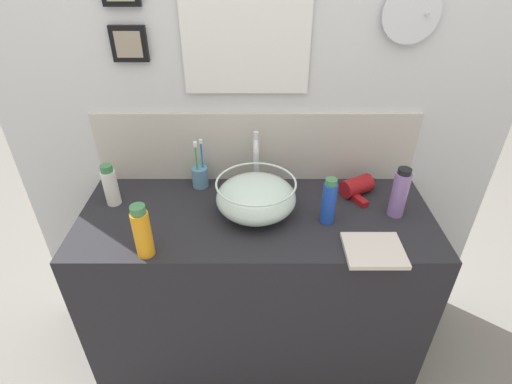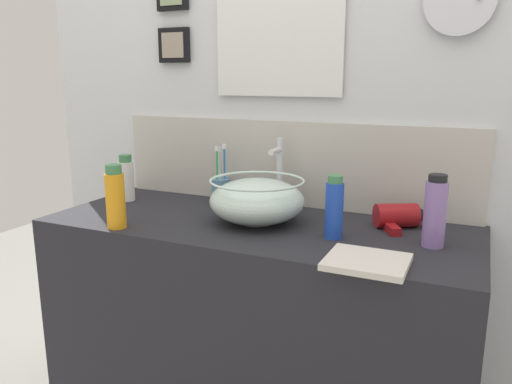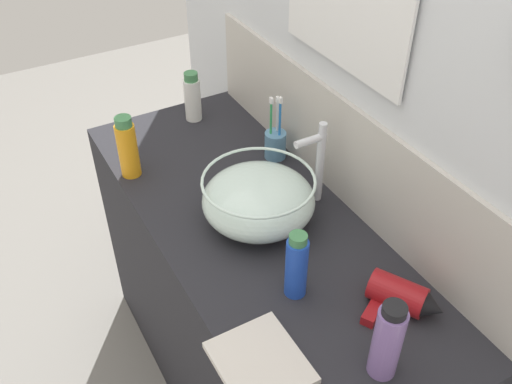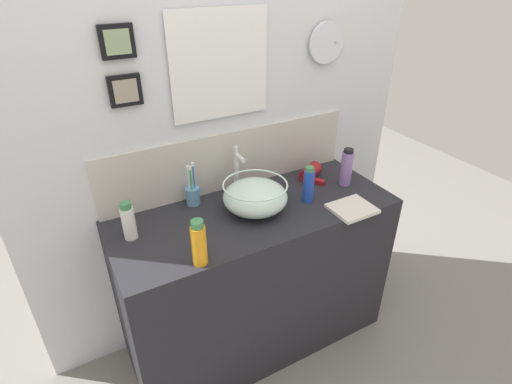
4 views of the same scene
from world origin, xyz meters
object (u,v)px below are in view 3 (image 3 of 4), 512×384
toothbrush_cup (275,143)px  shampoo_bottle (192,97)px  glass_bowl_sink (258,199)px  lotion_bottle (128,148)px  hand_towel (260,363)px  hair_drier (402,297)px  spray_bottle (296,266)px  soap_dispenser (386,342)px  faucet (318,159)px

toothbrush_cup → shampoo_bottle: bearing=-158.9°
glass_bowl_sink → lotion_bottle: 0.43m
hand_towel → toothbrush_cup: bearing=146.8°
hair_drier → shampoo_bottle: 0.98m
spray_bottle → hand_towel: bearing=-52.0°
lotion_bottle → hand_towel: size_ratio=0.99×
glass_bowl_sink → hair_drier: size_ratio=1.61×
hair_drier → lotion_bottle: (-0.78, -0.36, 0.06)m
hand_towel → hair_drier: bearing=86.0°
toothbrush_cup → spray_bottle: (0.49, -0.24, 0.04)m
hair_drier → soap_dispenser: bearing=-53.9°
hair_drier → toothbrush_cup: 0.65m
lotion_bottle → hand_towel: lotion_bottle is taller
glass_bowl_sink → toothbrush_cup: toothbrush_cup is taller
toothbrush_cup → hand_towel: 0.75m
lotion_bottle → soap_dispenser: size_ratio=0.98×
toothbrush_cup → soap_dispenser: toothbrush_cup is taller
glass_bowl_sink → lotion_bottle: lotion_bottle is taller
shampoo_bottle → soap_dispenser: size_ratio=0.86×
hair_drier → shampoo_bottle: shampoo_bottle is taller
faucet → spray_bottle: faucet is taller
faucet → soap_dispenser: 0.56m
glass_bowl_sink → spray_bottle: size_ratio=1.64×
glass_bowl_sink → faucet: size_ratio=1.20×
shampoo_bottle → hair_drier: bearing=4.1°
lotion_bottle → hand_towel: (0.76, 0.01, -0.09)m
glass_bowl_sink → shampoo_bottle: shampoo_bottle is taller
toothbrush_cup → lotion_bottle: 0.44m
soap_dispenser → hand_towel: 0.26m
faucet → hair_drier: bearing=-6.4°
toothbrush_cup → shampoo_bottle: toothbrush_cup is taller
toothbrush_cup → lotion_bottle: size_ratio=1.10×
soap_dispenser → hand_towel: (-0.13, -0.21, -0.09)m
hair_drier → shampoo_bottle: (-0.97, -0.07, 0.05)m
soap_dispenser → faucet: bearing=159.9°
glass_bowl_sink → shampoo_bottle: 0.56m
faucet → shampoo_bottle: (-0.56, -0.12, -0.06)m
glass_bowl_sink → hair_drier: glass_bowl_sink is taller
spray_bottle → hand_towel: size_ratio=0.92×
faucet → spray_bottle: size_ratio=1.36×
spray_bottle → hand_towel: (0.13, -0.17, -0.08)m
lotion_bottle → shampoo_bottle: bearing=123.5°
hair_drier → spray_bottle: 0.25m
toothbrush_cup → hand_towel: size_ratio=1.09×
lotion_bottle → spray_bottle: bearing=15.8°
shampoo_bottle → soap_dispenser: bearing=-4.0°
hand_towel → soap_dispenser: bearing=57.8°
lotion_bottle → soap_dispenser: soap_dispenser is taller
shampoo_bottle → hand_towel: 0.99m
toothbrush_cup → spray_bottle: toothbrush_cup is taller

